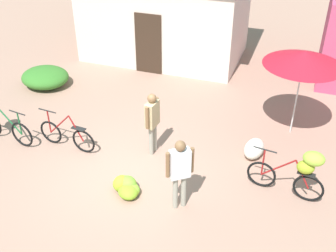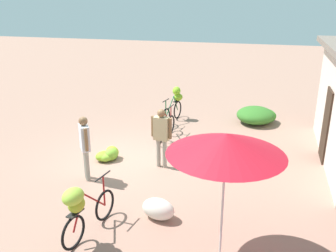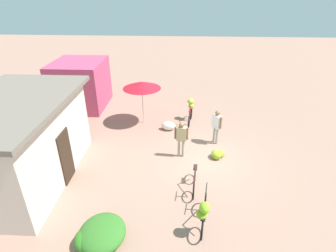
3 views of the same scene
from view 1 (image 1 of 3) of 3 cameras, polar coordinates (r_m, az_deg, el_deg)
ground_plane at (r=9.71m, az=-5.34°, el=-6.17°), size 60.00×60.00×0.00m
building_low at (r=15.00m, az=-0.40°, el=15.39°), size 5.87×3.70×3.14m
hedge_bush_front_left at (r=14.01m, az=-16.35°, el=6.84°), size 0.94×0.92×0.50m
hedge_bush_front_right at (r=13.71m, az=-16.45°, el=6.42°), size 1.49×1.35×0.58m
market_umbrella at (r=10.48m, az=18.12°, el=8.80°), size 1.92×1.92×2.27m
bicycle_near_pile at (r=10.52m, az=-13.68°, el=-1.26°), size 1.59×0.21×0.96m
bicycle_center_loaded at (r=8.98m, az=17.63°, el=-5.65°), size 1.63×0.37×1.19m
banana_pile_on_ground at (r=9.05m, az=-5.67°, el=-8.32°), size 0.77×0.73×0.35m
produce_sack at (r=10.21m, az=11.69°, el=-3.05°), size 0.55×0.76×0.44m
person_vendor at (r=9.71m, az=-2.16°, el=1.11°), size 0.24×0.58×1.61m
person_bystander at (r=8.15m, az=1.63°, el=-5.77°), size 0.47×0.40×1.64m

